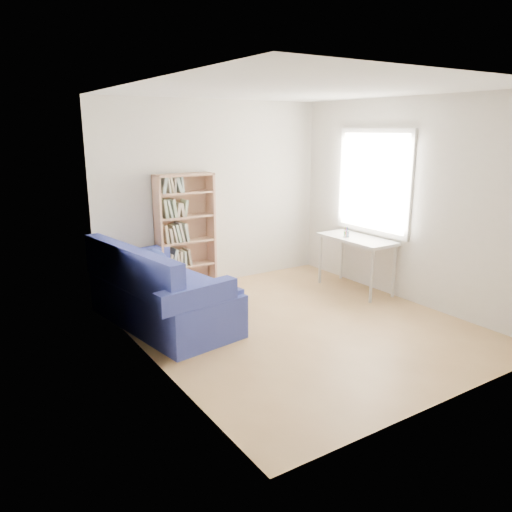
{
  "coord_description": "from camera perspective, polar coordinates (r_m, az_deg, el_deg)",
  "views": [
    {
      "loc": [
        -3.33,
        -4.29,
        2.21
      ],
      "look_at": [
        -0.46,
        0.17,
        0.85
      ],
      "focal_mm": 35.0,
      "sensor_mm": 36.0,
      "label": 1
    }
  ],
  "objects": [
    {
      "name": "room_shell",
      "position": [
        5.54,
        5.72,
        8.37
      ],
      "size": [
        3.54,
        4.04,
        2.62
      ],
      "color": "silver",
      "rests_on": "ground"
    },
    {
      "name": "bookshelf",
      "position": [
        6.91,
        -8.04,
        2.07
      ],
      "size": [
        0.81,
        0.25,
        1.63
      ],
      "color": "tan",
      "rests_on": "ground"
    },
    {
      "name": "pen_cup",
      "position": [
        7.02,
        10.3,
        2.6
      ],
      "size": [
        0.08,
        0.08,
        0.15
      ],
      "color": "white",
      "rests_on": "desk"
    },
    {
      "name": "ground",
      "position": [
        5.86,
        4.76,
        -7.82
      ],
      "size": [
        4.0,
        4.0,
        0.0
      ],
      "primitive_type": "plane",
      "color": "#AC804D",
      "rests_on": "ground"
    },
    {
      "name": "desk",
      "position": [
        7.03,
        11.43,
        1.43
      ],
      "size": [
        0.52,
        1.13,
        0.75
      ],
      "color": "silver",
      "rests_on": "ground"
    },
    {
      "name": "sofa",
      "position": [
        5.87,
        -10.98,
        -4.25
      ],
      "size": [
        1.2,
        2.07,
        0.96
      ],
      "rotation": [
        0.0,
        0.0,
        0.15
      ],
      "color": "navy",
      "rests_on": "ground"
    }
  ]
}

